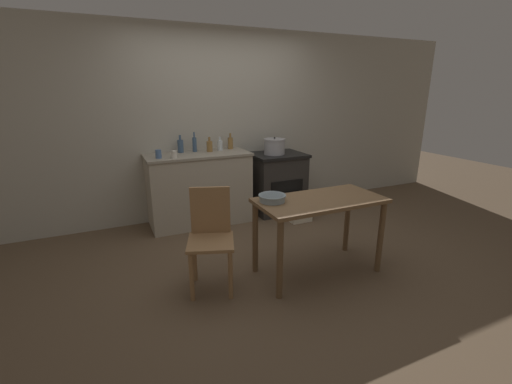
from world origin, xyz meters
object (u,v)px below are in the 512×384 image
(work_table, at_px, (320,210))
(cup_mid_right, at_px, (174,155))
(bottle_far_left, at_px, (230,143))
(bottle_mid_left, at_px, (195,144))
(cup_center_right, at_px, (158,154))
(bottle_center_left, at_px, (220,145))
(bottle_center, at_px, (210,146))
(bottle_left, at_px, (180,146))
(mixing_bowl_large, at_px, (272,198))
(chair, at_px, (211,235))
(flour_sack, at_px, (300,208))
(stove, at_px, (277,182))
(stock_pot, at_px, (274,146))

(work_table, distance_m, cup_mid_right, 1.91)
(bottle_far_left, height_order, cup_mid_right, bottle_far_left)
(bottle_mid_left, height_order, cup_center_right, bottle_mid_left)
(bottle_far_left, distance_m, bottle_center_left, 0.18)
(bottle_center, bearing_deg, bottle_left, 165.54)
(mixing_bowl_large, relative_size, bottle_far_left, 1.17)
(bottle_left, relative_size, cup_center_right, 2.21)
(chair, height_order, bottle_far_left, bottle_far_left)
(bottle_center, bearing_deg, flour_sack, -28.91)
(work_table, bearing_deg, bottle_center_left, 100.58)
(chair, bearing_deg, cup_center_right, 116.23)
(work_table, bearing_deg, flour_sack, 65.66)
(stove, height_order, bottle_left, bottle_left)
(cup_center_right, bearing_deg, mixing_bowl_large, -63.74)
(bottle_center_left, bearing_deg, stock_pot, -11.77)
(bottle_far_left, bearing_deg, stock_pot, -19.28)
(bottle_far_left, height_order, bottle_left, bottle_left)
(bottle_mid_left, xyz_separation_m, bottle_center_left, (0.34, -0.03, -0.03))
(cup_mid_right, bearing_deg, chair, -89.59)
(stove, bearing_deg, stock_pot, -156.78)
(chair, xyz_separation_m, bottle_left, (0.15, 1.73, 0.54))
(flour_sack, height_order, bottle_far_left, bottle_far_left)
(cup_mid_right, bearing_deg, bottle_mid_left, 44.28)
(stock_pot, bearing_deg, cup_mid_right, -174.27)
(bottle_far_left, bearing_deg, bottle_left, 179.45)
(chair, relative_size, stock_pot, 3.01)
(bottle_left, bearing_deg, bottle_center, -14.46)
(bottle_far_left, distance_m, cup_center_right, 1.06)
(stove, bearing_deg, cup_center_right, -176.80)
(stove, bearing_deg, work_table, -105.01)
(work_table, bearing_deg, bottle_far_left, 95.39)
(bottle_left, distance_m, bottle_mid_left, 0.19)
(stove, bearing_deg, bottle_center, 174.80)
(cup_mid_right, bearing_deg, work_table, -56.61)
(work_table, relative_size, chair, 1.33)
(flour_sack, bearing_deg, work_table, -114.34)
(bottle_mid_left, distance_m, bottle_center_left, 0.34)
(bottle_center_left, distance_m, bottle_center, 0.17)
(stove, xyz_separation_m, bottle_left, (-1.34, 0.18, 0.60))
(stove, relative_size, flour_sack, 2.35)
(flour_sack, xyz_separation_m, bottle_center_left, (-0.91, 0.63, 0.84))
(mixing_bowl_large, height_order, bottle_far_left, bottle_far_left)
(stock_pot, height_order, cup_mid_right, stock_pot)
(work_table, relative_size, cup_mid_right, 13.37)
(chair, height_order, cup_center_right, cup_center_right)
(bottle_mid_left, height_order, bottle_center_left, bottle_mid_left)
(bottle_center_left, bearing_deg, stove, -8.98)
(bottle_left, bearing_deg, chair, -94.94)
(stock_pot, height_order, bottle_center_left, bottle_center_left)
(stock_pot, distance_m, cup_mid_right, 1.44)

